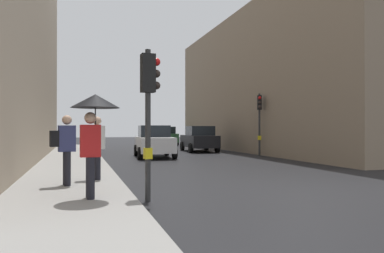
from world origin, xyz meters
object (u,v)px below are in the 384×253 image
at_px(traffic_light_mid_street, 259,113).
at_px(car_dark_suv, 199,139).
at_px(pedestrian_with_umbrella, 94,116).
at_px(traffic_light_near_left, 149,97).
at_px(pedestrian_with_black_backpack, 95,144).
at_px(car_green_estate, 165,136).
at_px(car_white_compact, 154,141).
at_px(pedestrian_with_grey_backpack, 65,146).

height_order(traffic_light_mid_street, car_dark_suv, traffic_light_mid_street).
bearing_deg(pedestrian_with_umbrella, traffic_light_near_left, 6.47).
bearing_deg(pedestrian_with_black_backpack, traffic_light_mid_street, 41.46).
height_order(traffic_light_mid_street, traffic_light_near_left, traffic_light_mid_street).
relative_size(car_green_estate, pedestrian_with_umbrella, 1.98).
xyz_separation_m(car_white_compact, pedestrian_with_umbrella, (-3.74, -12.27, 0.96)).
height_order(car_green_estate, pedestrian_with_black_backpack, pedestrian_with_black_backpack).
bearing_deg(traffic_light_mid_street, car_dark_suv, 112.93).
xyz_separation_m(car_dark_suv, pedestrian_with_black_backpack, (-7.54, -13.37, 0.29)).
xyz_separation_m(pedestrian_with_umbrella, pedestrian_with_black_backpack, (0.16, 2.87, -0.68)).
bearing_deg(traffic_light_near_left, car_green_estate, 76.24).
bearing_deg(traffic_light_near_left, traffic_light_mid_street, 52.56).
relative_size(traffic_light_near_left, pedestrian_with_black_backpack, 1.88).
relative_size(car_green_estate, car_white_compact, 0.98).
bearing_deg(traffic_light_near_left, car_white_compact, 78.05).
xyz_separation_m(car_green_estate, pedestrian_with_grey_backpack, (-8.16, -24.19, 0.29)).
bearing_deg(pedestrian_with_grey_backpack, pedestrian_with_black_backpack, 49.58).
bearing_deg(car_dark_suv, pedestrian_with_umbrella, -115.38).
distance_m(traffic_light_mid_street, traffic_light_near_left, 14.14).
height_order(traffic_light_near_left, pedestrian_with_umbrella, traffic_light_near_left).
xyz_separation_m(car_dark_suv, pedestrian_with_grey_backpack, (-8.33, -14.28, 0.29)).
bearing_deg(pedestrian_with_umbrella, pedestrian_with_black_backpack, 86.81).
distance_m(pedestrian_with_umbrella, pedestrian_with_black_backpack, 2.95).
distance_m(car_white_compact, car_dark_suv, 5.60).
distance_m(car_green_estate, pedestrian_with_grey_backpack, 25.54).
height_order(car_white_compact, car_dark_suv, same).
height_order(car_white_compact, pedestrian_with_grey_backpack, pedestrian_with_grey_backpack).
height_order(car_green_estate, car_dark_suv, same).
xyz_separation_m(traffic_light_near_left, pedestrian_with_black_backpack, (-1.01, 2.74, -1.13)).
bearing_deg(car_green_estate, pedestrian_with_grey_backpack, -108.65).
bearing_deg(pedestrian_with_grey_backpack, car_white_compact, 67.08).
bearing_deg(pedestrian_with_black_backpack, traffic_light_near_left, -69.66).
relative_size(car_dark_suv, pedestrian_with_black_backpack, 2.44).
distance_m(traffic_light_mid_street, pedestrian_with_grey_backpack, 14.08).
bearing_deg(pedestrian_with_grey_backpack, car_dark_suv, 59.76).
bearing_deg(car_white_compact, pedestrian_with_umbrella, -106.96).
height_order(pedestrian_with_umbrella, pedestrian_with_grey_backpack, pedestrian_with_umbrella).
relative_size(traffic_light_near_left, car_dark_suv, 0.77).
relative_size(traffic_light_mid_street, pedestrian_with_grey_backpack, 2.05).
relative_size(traffic_light_mid_street, pedestrian_with_black_backpack, 2.05).
xyz_separation_m(traffic_light_near_left, pedestrian_with_umbrella, (-1.17, -0.13, -0.45)).
bearing_deg(pedestrian_with_grey_backpack, car_green_estate, 71.35).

